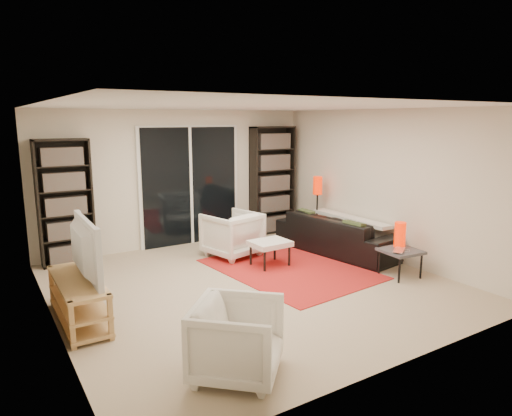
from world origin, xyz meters
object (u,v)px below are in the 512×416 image
(bookshelf_right, at_px, (272,180))
(side_table, at_px, (401,252))
(ottoman, at_px, (270,244))
(armchair_back, at_px, (232,234))
(floor_lamp, at_px, (317,193))
(tv_stand, at_px, (79,299))
(armchair_front, at_px, (237,340))
(bookshelf_left, at_px, (65,203))
(sofa, at_px, (338,234))

(bookshelf_right, distance_m, side_table, 3.25)
(ottoman, bearing_deg, armchair_back, 106.70)
(bookshelf_right, relative_size, side_table, 3.77)
(armchair_back, xyz_separation_m, floor_lamp, (1.80, 0.01, 0.53))
(armchair_back, relative_size, ottoman, 1.37)
(tv_stand, xyz_separation_m, armchair_front, (0.96, -1.90, 0.08))
(tv_stand, relative_size, floor_lamp, 1.12)
(tv_stand, height_order, armchair_back, armchair_back)
(ottoman, relative_size, floor_lamp, 0.49)
(armchair_front, bearing_deg, side_table, -29.54)
(tv_stand, bearing_deg, armchair_back, 25.81)
(bookshelf_left, relative_size, side_table, 3.50)
(bookshelf_left, distance_m, armchair_back, 2.65)
(bookshelf_right, distance_m, armchair_back, 1.91)
(bookshelf_left, bearing_deg, side_table, -38.84)
(tv_stand, bearing_deg, side_table, -11.64)
(bookshelf_left, distance_m, side_table, 5.09)
(bookshelf_right, bearing_deg, bookshelf_left, 180.00)
(bookshelf_left, height_order, side_table, bookshelf_left)
(side_table, bearing_deg, tv_stand, 168.36)
(sofa, xyz_separation_m, side_table, (-0.07, -1.40, 0.04))
(bookshelf_left, relative_size, armchair_front, 2.58)
(sofa, height_order, ottoman, sofa)
(tv_stand, xyz_separation_m, armchair_back, (2.68, 1.30, 0.11))
(bookshelf_left, relative_size, floor_lamp, 1.61)
(bookshelf_right, xyz_separation_m, armchair_front, (-3.19, -4.19, -0.71))
(tv_stand, xyz_separation_m, sofa, (4.31, 0.53, 0.06))
(bookshelf_left, height_order, armchair_front, bookshelf_left)
(tv_stand, height_order, ottoman, tv_stand)
(sofa, relative_size, ottoman, 3.71)
(armchair_front, distance_m, floor_lamp, 4.79)
(armchair_front, relative_size, side_table, 1.36)
(sofa, distance_m, floor_lamp, 0.98)
(sofa, xyz_separation_m, armchair_back, (-1.63, 0.77, 0.05))
(tv_stand, xyz_separation_m, ottoman, (2.91, 0.52, 0.08))
(bookshelf_left, xyz_separation_m, bookshelf_right, (3.85, -0.00, 0.07))
(ottoman, height_order, floor_lamp, floor_lamp)
(tv_stand, relative_size, ottoman, 2.28)
(ottoman, distance_m, side_table, 1.92)
(tv_stand, relative_size, armchair_front, 1.79)
(ottoman, bearing_deg, floor_lamp, 26.55)
(tv_stand, bearing_deg, bookshelf_right, 28.97)
(tv_stand, bearing_deg, sofa, 6.95)
(ottoman, bearing_deg, side_table, -46.31)
(side_table, bearing_deg, bookshelf_left, 141.16)
(bookshelf_right, relative_size, armchair_front, 2.78)
(armchair_back, xyz_separation_m, side_table, (1.56, -2.17, -0.01))
(sofa, relative_size, armchair_back, 2.70)
(bookshelf_right, xyz_separation_m, ottoman, (-1.24, -1.78, -0.70))
(bookshelf_right, height_order, ottoman, bookshelf_right)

